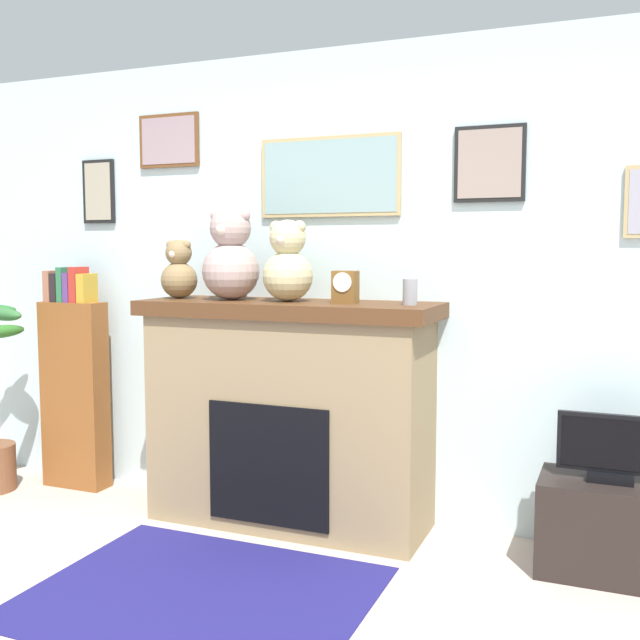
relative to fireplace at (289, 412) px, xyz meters
name	(u,v)px	position (x,y,z in m)	size (l,w,h in m)	color
back_wall	(352,284)	(0.24, 0.32, 0.69)	(5.20, 0.15, 2.60)	silver
fireplace	(289,412)	(0.00, 0.00, 0.00)	(1.63, 0.58, 1.22)	#8C7552
bookshelf	(75,386)	(-1.52, 0.06, 0.03)	(0.42, 0.16, 1.39)	brown
tv_stand	(608,527)	(1.64, -0.04, -0.40)	(0.62, 0.40, 0.44)	black
television	(611,450)	(1.64, -0.04, -0.03)	(0.48, 0.14, 0.31)	black
area_rug	(200,594)	(0.00, -0.94, -0.61)	(1.46, 1.18, 0.01)	navy
candle_jar	(410,292)	(0.68, -0.02, 0.67)	(0.07, 0.07, 0.13)	gray
mantel_clock	(345,287)	(0.33, -0.02, 0.69)	(0.12, 0.09, 0.17)	brown
teddy_bear_grey	(179,272)	(-0.68, -0.02, 0.76)	(0.21, 0.21, 0.33)	olive
teddy_bear_brown	(231,258)	(-0.34, -0.02, 0.83)	(0.31, 0.31, 0.51)	#A88E8A
teddy_bear_cream	(288,265)	(0.00, -0.02, 0.80)	(0.27, 0.27, 0.43)	#C0B685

